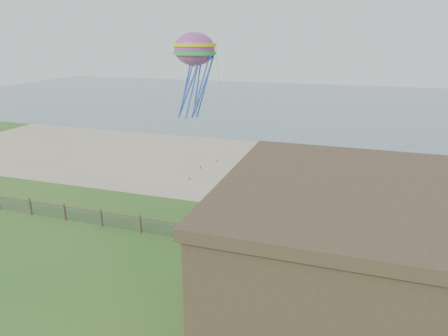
{
  "coord_description": "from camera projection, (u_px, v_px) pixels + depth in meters",
  "views": [
    {
      "loc": [
        9.7,
        -15.02,
        12.36
      ],
      "look_at": [
        2.2,
        8.0,
        4.42
      ],
      "focal_mm": 32.0,
      "sensor_mm": 36.0,
      "label": 1
    }
  ],
  "objects": [
    {
      "name": "picnic_table",
      "position": [
        265.0,
        299.0,
        19.21
      ],
      "size": [
        1.98,
        1.61,
        0.76
      ],
      "primitive_type": null,
      "rotation": [
        0.0,
        0.0,
        -0.16
      ],
      "color": "brown",
      "rests_on": "ground"
    },
    {
      "name": "ocean",
      "position": [
        303.0,
        102.0,
        79.9
      ],
      "size": [
        160.0,
        68.0,
        0.02
      ],
      "primitive_type": "cube",
      "color": "slate",
      "rests_on": "ground"
    },
    {
      "name": "octopus_kite",
      "position": [
        195.0,
        74.0,
        30.06
      ],
      "size": [
        3.43,
        2.48,
        6.89
      ],
      "primitive_type": null,
      "rotation": [
        0.0,
        0.0,
        0.04
      ],
      "color": "orange"
    },
    {
      "name": "ground",
      "position": [
        134.0,
        293.0,
        20.28
      ],
      "size": [
        160.0,
        160.0,
        0.0
      ],
      "primitive_type": "plane",
      "color": "#29591E",
      "rests_on": "ground"
    },
    {
      "name": "motel",
      "position": [
        430.0,
        294.0,
        14.46
      ],
      "size": [
        15.0,
        10.0,
        7.0
      ],
      "primitive_type": "cube",
      "color": "#453825",
      "rests_on": "ground"
    },
    {
      "name": "sand_beach",
      "position": [
        246.0,
        166.0,
        40.15
      ],
      "size": [
        72.0,
        20.0,
        0.02
      ],
      "primitive_type": "cube",
      "color": "tan",
      "rests_on": "ground"
    },
    {
      "name": "chainlink_fence",
      "position": [
        182.0,
        231.0,
        25.53
      ],
      "size": [
        36.2,
        0.2,
        1.25
      ],
      "primitive_type": null,
      "color": "#4E402B",
      "rests_on": "ground"
    },
    {
      "name": "motel_deck",
      "position": [
        402.0,
        280.0,
        20.89
      ],
      "size": [
        15.0,
        2.0,
        0.5
      ],
      "primitive_type": "cube",
      "color": "brown",
      "rests_on": "ground"
    }
  ]
}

